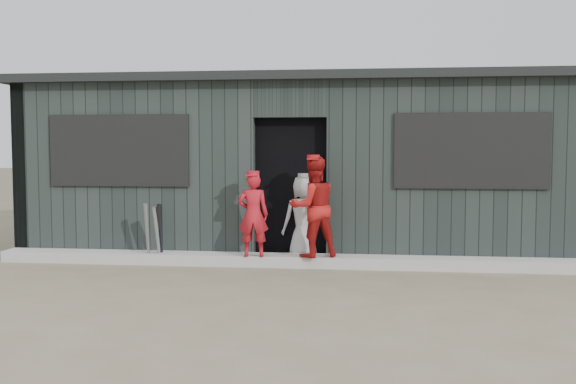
# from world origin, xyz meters

# --- Properties ---
(ground) EXTENTS (80.00, 80.00, 0.00)m
(ground) POSITION_xyz_m (0.00, 0.00, 0.00)
(ground) COLOR #695E48
(ground) RESTS_ON ground
(curb) EXTENTS (8.00, 0.36, 0.15)m
(curb) POSITION_xyz_m (0.00, 1.82, 0.07)
(curb) COLOR #A7A6A1
(curb) RESTS_ON ground
(bat_left) EXTENTS (0.11, 0.21, 0.80)m
(bat_left) POSITION_xyz_m (-1.77, 1.70, 0.40)
(bat_left) COLOR gray
(bat_left) RESTS_ON ground
(bat_mid) EXTENTS (0.08, 0.22, 0.85)m
(bat_mid) POSITION_xyz_m (-1.90, 1.69, 0.42)
(bat_mid) COLOR gray
(bat_mid) RESTS_ON ground
(bat_right) EXTENTS (0.14, 0.36, 0.84)m
(bat_right) POSITION_xyz_m (-1.74, 1.74, 0.42)
(bat_right) COLOR black
(bat_right) RESTS_ON ground
(player_red_left) EXTENTS (0.43, 0.31, 1.11)m
(player_red_left) POSITION_xyz_m (-0.45, 1.66, 0.70)
(player_red_left) COLOR #B41620
(player_red_left) RESTS_ON curb
(player_red_right) EXTENTS (0.79, 0.72, 1.32)m
(player_red_right) POSITION_xyz_m (0.34, 1.72, 0.81)
(player_red_right) COLOR #A71614
(player_red_right) RESTS_ON curb
(player_grey_back) EXTENTS (0.71, 0.63, 1.21)m
(player_grey_back) POSITION_xyz_m (0.17, 2.20, 0.61)
(player_grey_back) COLOR #AEAEAE
(player_grey_back) RESTS_ON ground
(dugout) EXTENTS (8.30, 3.30, 2.62)m
(dugout) POSITION_xyz_m (-0.00, 3.50, 1.29)
(dugout) COLOR black
(dugout) RESTS_ON ground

